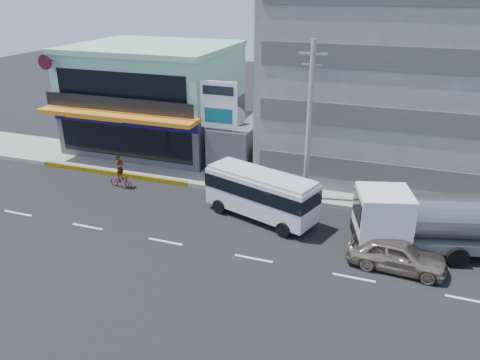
% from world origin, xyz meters
% --- Properties ---
extents(ground, '(120.00, 120.00, 0.00)m').
position_xyz_m(ground, '(0.00, 0.00, 0.00)').
color(ground, black).
rests_on(ground, ground).
extents(sidewalk, '(70.00, 5.00, 0.30)m').
position_xyz_m(sidewalk, '(5.00, 9.50, 0.15)').
color(sidewalk, gray).
rests_on(sidewalk, ground).
extents(shop_building, '(12.40, 11.70, 8.00)m').
position_xyz_m(shop_building, '(-8.00, 13.95, 4.00)').
color(shop_building, '#47474C').
rests_on(shop_building, ground).
extents(concrete_building, '(16.00, 12.00, 14.00)m').
position_xyz_m(concrete_building, '(10.00, 15.00, 7.00)').
color(concrete_building, gray).
rests_on(concrete_building, ground).
extents(gap_structure, '(3.00, 6.00, 3.50)m').
position_xyz_m(gap_structure, '(0.00, 12.00, 1.75)').
color(gap_structure, '#47474C').
rests_on(gap_structure, ground).
extents(satellite_dish, '(1.50, 1.50, 0.15)m').
position_xyz_m(satellite_dish, '(0.00, 11.00, 3.58)').
color(satellite_dish, slate).
rests_on(satellite_dish, gap_structure).
extents(billboard, '(2.60, 0.18, 6.90)m').
position_xyz_m(billboard, '(-0.50, 9.20, 4.93)').
color(billboard, gray).
rests_on(billboard, ground).
extents(utility_pole_near, '(1.60, 0.30, 10.00)m').
position_xyz_m(utility_pole_near, '(6.00, 7.40, 5.15)').
color(utility_pole_near, '#999993').
rests_on(utility_pole_near, ground).
extents(minibus, '(7.12, 4.23, 2.84)m').
position_xyz_m(minibus, '(4.00, 4.38, 1.69)').
color(minibus, silver).
rests_on(minibus, ground).
extents(sedan, '(4.76, 2.17, 1.58)m').
position_xyz_m(sedan, '(11.79, 1.50, 0.79)').
color(sedan, tan).
rests_on(sedan, ground).
extents(tanker_truck, '(8.89, 4.65, 3.37)m').
position_xyz_m(tanker_truck, '(13.41, 3.56, 1.81)').
color(tanker_truck, white).
rests_on(tanker_truck, ground).
extents(motorcycle_rider, '(1.84, 0.79, 2.30)m').
position_xyz_m(motorcycle_rider, '(-6.23, 5.48, 0.76)').
color(motorcycle_rider, maroon).
rests_on(motorcycle_rider, ground).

